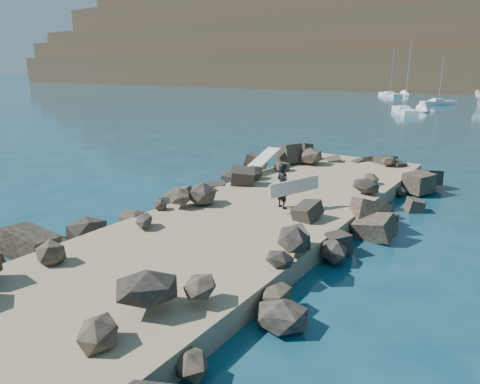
{
  "coord_description": "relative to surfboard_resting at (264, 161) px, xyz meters",
  "views": [
    {
      "loc": [
        7.46,
        -11.82,
        5.3
      ],
      "look_at": [
        0.0,
        -1.0,
        1.5
      ],
      "focal_mm": 32.0,
      "sensor_mm": 36.0,
      "label": 1
    }
  ],
  "objects": [
    {
      "name": "surfboard_resting",
      "position": [
        0.0,
        0.0,
        0.0
      ],
      "size": [
        0.99,
        2.73,
        0.09
      ],
      "primitive_type": "cube",
      "rotation": [
        0.0,
        0.0,
        0.12
      ],
      "color": "white",
      "rests_on": "riprap_left"
    },
    {
      "name": "riprap_right",
      "position": [
        5.94,
        -6.9,
        -0.54
      ],
      "size": [
        2.6,
        22.0,
        1.0
      ],
      "primitive_type": "cube",
      "color": "black",
      "rests_on": "ground"
    },
    {
      "name": "sailboat_e",
      "position": [
        -14.35,
        71.57,
        -0.7
      ],
      "size": [
        6.33,
        7.53,
        9.67
      ],
      "color": "white",
      "rests_on": "ground"
    },
    {
      "name": "surfer_with_board",
      "position": [
        3.68,
        -4.63,
        0.36
      ],
      "size": [
        1.3,
        1.75,
        1.59
      ],
      "color": "black",
      "rests_on": "jetty"
    },
    {
      "name": "riprap_left",
      "position": [
        0.14,
        -6.9,
        -0.54
      ],
      "size": [
        2.6,
        22.0,
        1.0
      ],
      "primitive_type": "cube",
      "color": "black",
      "rests_on": "ground"
    },
    {
      "name": "sailboat_a",
      "position": [
        -3.01,
        37.88,
        -0.7
      ],
      "size": [
        4.71,
        7.19,
        8.73
      ],
      "color": "white",
      "rests_on": "ground"
    },
    {
      "name": "sailboat_b",
      "position": [
        -2.1,
        53.79,
        -0.7
      ],
      "size": [
        4.65,
        5.3,
        7.12
      ],
      "color": "white",
      "rests_on": "ground"
    },
    {
      "name": "jetty",
      "position": [
        3.04,
        -7.4,
        -0.74
      ],
      "size": [
        6.0,
        26.0,
        0.6
      ],
      "primitive_type": "cube",
      "color": "#8C7759",
      "rests_on": "ground"
    },
    {
      "name": "ground",
      "position": [
        3.04,
        -5.4,
        -1.04
      ],
      "size": [
        800.0,
        800.0,
        0.0
      ],
      "primitive_type": "plane",
      "color": "#0F384C",
      "rests_on": "ground"
    }
  ]
}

